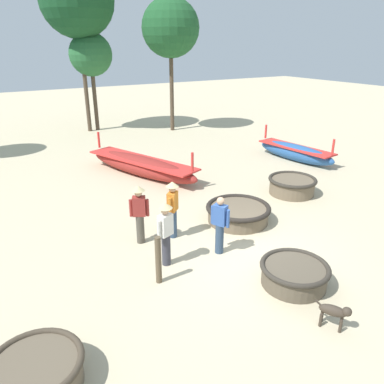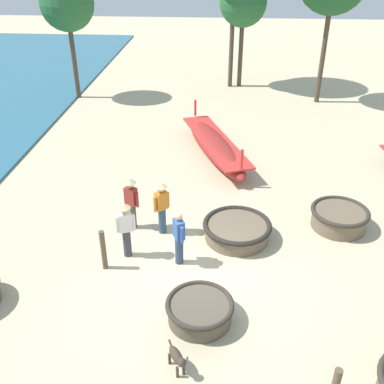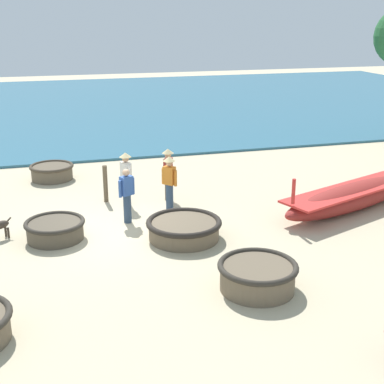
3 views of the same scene
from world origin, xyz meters
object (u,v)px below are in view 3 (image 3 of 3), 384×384
fisherman_standing_right (168,171)px  mooring_post_mid_beach (105,184)px  coracle_beside_post (257,275)px  fisherman_with_hat (169,180)px  coracle_upturned (52,171)px  fisherman_by_coracle (126,175)px  fisherman_crouching (127,194)px  coracle_weathered (55,229)px  coracle_front_left (184,228)px  long_boat_red_hull (353,196)px

fisherman_standing_right → mooring_post_mid_beach: fisherman_standing_right is taller
coracle_beside_post → fisherman_with_hat: (-5.24, -0.66, 0.63)m
mooring_post_mid_beach → coracle_upturned: bearing=-152.0°
fisherman_by_coracle → mooring_post_mid_beach: 0.85m
fisherman_crouching → fisherman_by_coracle: bearing=171.5°
coracle_weathered → coracle_front_left: 3.37m
long_boat_red_hull → coracle_upturned: bearing=-123.0°
coracle_front_left → fisherman_with_hat: 2.29m
long_boat_red_hull → fisherman_crouching: 6.79m
coracle_front_left → coracle_upturned: 7.14m
coracle_front_left → mooring_post_mid_beach: (-3.49, -1.60, 0.30)m
coracle_beside_post → coracle_weathered: size_ratio=1.10×
coracle_weathered → fisherman_with_hat: 3.69m
long_boat_red_hull → fisherman_crouching: (-0.77, -6.73, 0.43)m
fisherman_crouching → mooring_post_mid_beach: bearing=-169.3°
coracle_beside_post → fisherman_by_coracle: (-6.05, -1.82, 0.63)m
fisherman_with_hat → fisherman_standing_right: (-0.91, 0.18, 0.00)m
coracle_beside_post → mooring_post_mid_beach: bearing=-159.9°
coracle_upturned → fisherman_with_hat: fisherman_with_hat is taller
long_boat_red_hull → fisherman_standing_right: 5.69m
coracle_beside_post → coracle_upturned: size_ratio=1.12×
coracle_front_left → fisherman_by_coracle: (-3.00, -1.01, 0.67)m
coracle_beside_post → mooring_post_mid_beach: mooring_post_mid_beach is taller
coracle_weathered → long_boat_red_hull: long_boat_red_hull is taller
long_boat_red_hull → fisherman_with_hat: fisherman_with_hat is taller
coracle_weathered → coracle_front_left: (0.89, 3.25, 0.01)m
long_boat_red_hull → fisherman_by_coracle: fisherman_by_coracle is taller
fisherman_with_hat → mooring_post_mid_beach: bearing=-126.8°
fisherman_by_coracle → mooring_post_mid_beach: size_ratio=1.42×
fisherman_with_hat → fisherman_by_coracle: bearing=-125.0°
coracle_weathered → fisherman_by_coracle: fisherman_by_coracle is taller
fisherman_with_hat → coracle_beside_post: bearing=7.2°
coracle_front_left → coracle_upturned: bearing=-153.8°
coracle_upturned → fisherman_standing_right: (3.31, 3.47, 0.66)m
coracle_weathered → coracle_upturned: (-5.52, 0.10, 0.01)m
coracle_front_left → fisherman_by_coracle: 3.23m
coracle_weathered → fisherman_by_coracle: size_ratio=0.94×
fisherman_standing_right → coracle_upturned: bearing=-133.6°
coracle_upturned → mooring_post_mid_beach: bearing=28.0°
coracle_weathered → long_boat_red_hull: 8.75m
coracle_upturned → coracle_weathered: bearing=-1.0°
fisherman_with_hat → fisherman_crouching: 1.52m
fisherman_with_hat → fisherman_crouching: bearing=-65.3°
long_boat_red_hull → fisherman_by_coracle: (-2.21, -6.51, 0.55)m
fisherman_standing_right → mooring_post_mid_beach: 2.00m
coracle_beside_post → coracle_upturned: coracle_beside_post is taller
long_boat_red_hull → coracle_weathered: bearing=-90.7°
coracle_front_left → fisherman_by_coracle: bearing=-161.3°
coracle_beside_post → fisherman_with_hat: fisherman_with_hat is taller
long_boat_red_hull → mooring_post_mid_beach: size_ratio=4.95×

